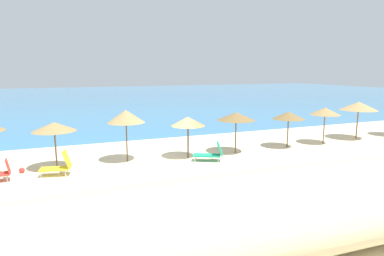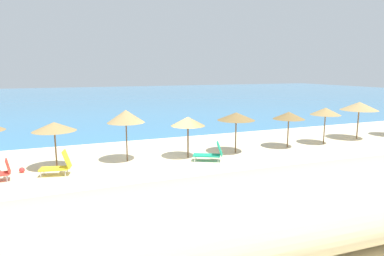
{
  "view_description": "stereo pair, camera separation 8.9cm",
  "coord_description": "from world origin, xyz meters",
  "px_view_note": "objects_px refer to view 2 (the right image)",
  "views": [
    {
      "loc": [
        -5.66,
        -16.33,
        4.99
      ],
      "look_at": [
        1.62,
        1.61,
        1.59
      ],
      "focal_mm": 31.1,
      "sensor_mm": 36.0,
      "label": 1
    },
    {
      "loc": [
        -5.58,
        -16.37,
        4.99
      ],
      "look_at": [
        1.62,
        1.61,
        1.59
      ],
      "focal_mm": 31.1,
      "sensor_mm": 36.0,
      "label": 2
    }
  ],
  "objects_px": {
    "beach_umbrella_3": "(54,127)",
    "beach_umbrella_7": "(289,116)",
    "beach_umbrella_9": "(359,106)",
    "lounge_chair_0": "(59,165)",
    "beach_umbrella_4": "(126,116)",
    "beach_umbrella_8": "(326,111)",
    "lounge_chair_2": "(211,153)",
    "beach_umbrella_5": "(188,121)",
    "beach_umbrella_6": "(236,116)",
    "beach_ball": "(22,170)"
  },
  "relations": [
    {
      "from": "beach_umbrella_9",
      "to": "lounge_chair_0",
      "type": "distance_m",
      "value": 20.44
    },
    {
      "from": "beach_umbrella_3",
      "to": "beach_umbrella_9",
      "type": "distance_m",
      "value": 20.43
    },
    {
      "from": "beach_umbrella_7",
      "to": "beach_umbrella_5",
      "type": "bearing_deg",
      "value": 179.59
    },
    {
      "from": "beach_ball",
      "to": "lounge_chair_2",
      "type": "bearing_deg",
      "value": -9.25
    },
    {
      "from": "beach_umbrella_6",
      "to": "beach_ball",
      "type": "relative_size",
      "value": 9.23
    },
    {
      "from": "beach_ball",
      "to": "lounge_chair_0",
      "type": "bearing_deg",
      "value": -33.43
    },
    {
      "from": "beach_umbrella_4",
      "to": "beach_umbrella_7",
      "type": "xyz_separation_m",
      "value": [
        10.34,
        -0.57,
        -0.41
      ]
    },
    {
      "from": "lounge_chair_2",
      "to": "beach_umbrella_9",
      "type": "bearing_deg",
      "value": -54.9
    },
    {
      "from": "beach_umbrella_3",
      "to": "beach_umbrella_4",
      "type": "bearing_deg",
      "value": 1.8
    },
    {
      "from": "beach_umbrella_8",
      "to": "beach_umbrella_9",
      "type": "distance_m",
      "value": 3.51
    },
    {
      "from": "beach_umbrella_4",
      "to": "beach_umbrella_7",
      "type": "height_order",
      "value": "beach_umbrella_4"
    },
    {
      "from": "beach_umbrella_3",
      "to": "lounge_chair_0",
      "type": "distance_m",
      "value": 2.06
    },
    {
      "from": "beach_umbrella_9",
      "to": "beach_ball",
      "type": "distance_m",
      "value": 22.15
    },
    {
      "from": "beach_umbrella_5",
      "to": "beach_ball",
      "type": "distance_m",
      "value": 8.86
    },
    {
      "from": "beach_umbrella_8",
      "to": "beach_umbrella_9",
      "type": "xyz_separation_m",
      "value": [
        3.48,
        0.39,
        0.18
      ]
    },
    {
      "from": "beach_umbrella_6",
      "to": "beach_umbrella_8",
      "type": "relative_size",
      "value": 1.0
    },
    {
      "from": "beach_umbrella_8",
      "to": "beach_umbrella_9",
      "type": "height_order",
      "value": "beach_umbrella_9"
    },
    {
      "from": "beach_umbrella_9",
      "to": "lounge_chair_0",
      "type": "height_order",
      "value": "beach_umbrella_9"
    },
    {
      "from": "beach_umbrella_6",
      "to": "beach_umbrella_7",
      "type": "relative_size",
      "value": 1.06
    },
    {
      "from": "beach_umbrella_4",
      "to": "beach_umbrella_5",
      "type": "distance_m",
      "value": 3.47
    },
    {
      "from": "beach_umbrella_3",
      "to": "lounge_chair_2",
      "type": "bearing_deg",
      "value": -11.4
    },
    {
      "from": "beach_umbrella_4",
      "to": "beach_umbrella_8",
      "type": "relative_size",
      "value": 1.15
    },
    {
      "from": "lounge_chair_0",
      "to": "beach_umbrella_8",
      "type": "bearing_deg",
      "value": -75.42
    },
    {
      "from": "beach_umbrella_7",
      "to": "lounge_chair_2",
      "type": "height_order",
      "value": "beach_umbrella_7"
    },
    {
      "from": "beach_umbrella_3",
      "to": "beach_umbrella_7",
      "type": "height_order",
      "value": "beach_umbrella_3"
    },
    {
      "from": "beach_umbrella_5",
      "to": "beach_umbrella_4",
      "type": "bearing_deg",
      "value": 171.33
    },
    {
      "from": "beach_umbrella_8",
      "to": "beach_ball",
      "type": "height_order",
      "value": "beach_umbrella_8"
    },
    {
      "from": "beach_umbrella_7",
      "to": "beach_umbrella_8",
      "type": "height_order",
      "value": "beach_umbrella_8"
    },
    {
      "from": "beach_umbrella_4",
      "to": "beach_umbrella_8",
      "type": "xyz_separation_m",
      "value": [
        13.33,
        -0.59,
        -0.28
      ]
    },
    {
      "from": "beach_umbrella_9",
      "to": "lounge_chair_2",
      "type": "distance_m",
      "value": 12.76
    },
    {
      "from": "beach_umbrella_4",
      "to": "beach_umbrella_5",
      "type": "bearing_deg",
      "value": -8.67
    },
    {
      "from": "beach_umbrella_8",
      "to": "lounge_chair_0",
      "type": "distance_m",
      "value": 16.95
    },
    {
      "from": "beach_umbrella_4",
      "to": "beach_umbrella_9",
      "type": "xyz_separation_m",
      "value": [
        16.81,
        -0.2,
        -0.1
      ]
    },
    {
      "from": "beach_umbrella_7",
      "to": "beach_ball",
      "type": "distance_m",
      "value": 15.69
    },
    {
      "from": "beach_umbrella_5",
      "to": "beach_umbrella_7",
      "type": "distance_m",
      "value": 6.94
    },
    {
      "from": "beach_umbrella_4",
      "to": "beach_umbrella_7",
      "type": "relative_size",
      "value": 1.22
    },
    {
      "from": "beach_umbrella_4",
      "to": "beach_umbrella_9",
      "type": "bearing_deg",
      "value": -0.7
    },
    {
      "from": "beach_umbrella_8",
      "to": "lounge_chair_2",
      "type": "height_order",
      "value": "beach_umbrella_8"
    },
    {
      "from": "beach_umbrella_4",
      "to": "lounge_chair_2",
      "type": "distance_m",
      "value": 5.06
    },
    {
      "from": "beach_umbrella_8",
      "to": "beach_umbrella_6",
      "type": "bearing_deg",
      "value": 179.66
    },
    {
      "from": "lounge_chair_0",
      "to": "beach_umbrella_4",
      "type": "bearing_deg",
      "value": -57.66
    },
    {
      "from": "beach_umbrella_5",
      "to": "beach_umbrella_6",
      "type": "height_order",
      "value": "beach_umbrella_6"
    },
    {
      "from": "beach_umbrella_7",
      "to": "beach_umbrella_4",
      "type": "bearing_deg",
      "value": 176.85
    },
    {
      "from": "beach_umbrella_5",
      "to": "beach_umbrella_6",
      "type": "xyz_separation_m",
      "value": [
        3.09,
        -0.03,
        0.13
      ]
    },
    {
      "from": "beach_umbrella_9",
      "to": "beach_umbrella_3",
      "type": "bearing_deg",
      "value": 179.75
    },
    {
      "from": "beach_umbrella_8",
      "to": "beach_umbrella_5",
      "type": "bearing_deg",
      "value": 179.58
    },
    {
      "from": "beach_umbrella_3",
      "to": "beach_umbrella_7",
      "type": "relative_size",
      "value": 1.03
    },
    {
      "from": "beach_umbrella_3",
      "to": "beach_umbrella_8",
      "type": "xyz_separation_m",
      "value": [
        16.95,
        -0.48,
        0.05
      ]
    },
    {
      "from": "beach_umbrella_8",
      "to": "lounge_chair_2",
      "type": "bearing_deg",
      "value": -172.96
    },
    {
      "from": "beach_umbrella_4",
      "to": "beach_umbrella_7",
      "type": "bearing_deg",
      "value": -3.15
    }
  ]
}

